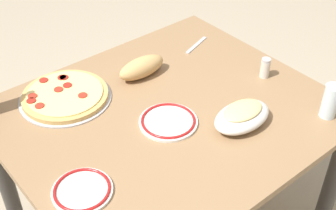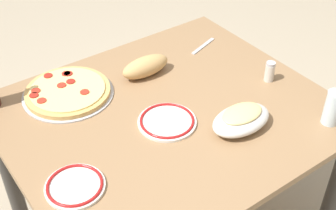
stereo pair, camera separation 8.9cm
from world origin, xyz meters
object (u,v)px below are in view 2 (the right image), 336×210
object	(u,v)px
pepperoni_pizza	(68,92)
bread_loaf	(145,66)
baked_pasta_dish	(241,118)
side_plate_far	(75,186)
side_plate_near	(167,121)
dining_table	(168,134)
water_glass	(333,108)
spice_shaker	(270,72)

from	to	relation	value
pepperoni_pizza	bread_loaf	world-z (taller)	bread_loaf
baked_pasta_dish	bread_loaf	world-z (taller)	bread_loaf
baked_pasta_dish	side_plate_far	distance (m)	0.63
pepperoni_pizza	side_plate_far	xyz separation A→B (m)	(0.20, 0.46, -0.01)
side_plate_near	side_plate_far	size ratio (longest dim) A/B	1.13
side_plate_far	dining_table	bearing A→B (deg)	-163.14
water_glass	spice_shaker	distance (m)	0.32
baked_pasta_dish	spice_shaker	world-z (taller)	spice_shaker
side_plate_near	side_plate_far	world-z (taller)	same
baked_pasta_dish	side_plate_far	world-z (taller)	baked_pasta_dish
dining_table	bread_loaf	world-z (taller)	bread_loaf
spice_shaker	side_plate_far	bearing A→B (deg)	3.89
pepperoni_pizza	spice_shaker	bearing A→B (deg)	151.22
water_glass	baked_pasta_dish	bearing A→B (deg)	-30.90
side_plate_near	spice_shaker	world-z (taller)	spice_shaker
bread_loaf	water_glass	bearing A→B (deg)	120.04
pepperoni_pizza	side_plate_near	xyz separation A→B (m)	(-0.22, 0.37, -0.01)
side_plate_far	bread_loaf	distance (m)	0.66
pepperoni_pizza	spice_shaker	xyz separation A→B (m)	(-0.72, 0.40, 0.03)
side_plate_near	dining_table	bearing A→B (deg)	-128.71
dining_table	side_plate_far	bearing A→B (deg)	16.86
baked_pasta_dish	side_plate_near	xyz separation A→B (m)	(0.20, -0.17, -0.03)
side_plate_near	side_plate_far	xyz separation A→B (m)	(0.42, 0.09, 0.00)
water_glass	bread_loaf	bearing A→B (deg)	-59.96
side_plate_near	spice_shaker	xyz separation A→B (m)	(-0.50, 0.02, 0.03)
water_glass	side_plate_near	size ratio (longest dim) A/B	0.62
pepperoni_pizza	side_plate_near	size ratio (longest dim) A/B	1.66
bread_loaf	spice_shaker	bearing A→B (deg)	139.77
pepperoni_pizza	side_plate_near	distance (m)	0.43
water_glass	spice_shaker	size ratio (longest dim) A/B	1.56
water_glass	side_plate_near	distance (m)	0.60
dining_table	pepperoni_pizza	bearing A→B (deg)	-50.58
dining_table	baked_pasta_dish	world-z (taller)	baked_pasta_dish
dining_table	water_glass	size ratio (longest dim) A/B	8.90
side_plate_near	bread_loaf	bearing A→B (deg)	-109.74
pepperoni_pizza	side_plate_near	bearing A→B (deg)	120.35
side_plate_near	bread_loaf	distance (m)	0.33
side_plate_far	baked_pasta_dish	bearing A→B (deg)	171.86
side_plate_far	bread_loaf	bearing A→B (deg)	-143.31
baked_pasta_dish	bread_loaf	size ratio (longest dim) A/B	1.10
baked_pasta_dish	bread_loaf	distance (m)	0.49
baked_pasta_dish	bread_loaf	bearing A→B (deg)	-79.11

